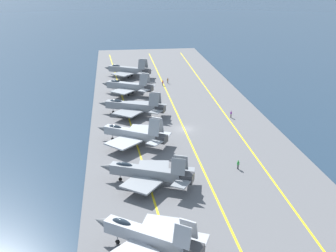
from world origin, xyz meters
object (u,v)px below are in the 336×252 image
Objects in this scene: parked_jet_nearest at (147,236)px; parked_jet_fifth at (127,86)px; parked_jet_second at (147,172)px; crew_red_vest at (163,83)px; crew_brown_vest at (168,80)px; parked_jet_sixth at (127,70)px; crew_green_vest at (238,164)px; crew_purple_vest at (231,114)px; parked_jet_fourth at (132,106)px; parked_jet_third at (133,134)px.

parked_jet_fifth reaches higher than parked_jet_nearest.
parked_jet_second is 61.89m from crew_red_vest.
crew_brown_vest is 3.09m from crew_red_vest.
parked_jet_nearest is 71.24m from parked_jet_fifth.
parked_jet_sixth is (19.64, -0.83, 0.02)m from parked_jet_fifth.
crew_brown_vest is at bearing 4.56° from crew_green_vest.
parked_jet_nearest is at bearing 153.26° from crew_purple_vest.
parked_jet_fourth reaches higher than crew_green_vest.
parked_jet_fifth is 13.59m from crew_red_vest.
parked_jet_second reaches higher than crew_brown_vest.
parked_jet_fourth is 1.10× the size of parked_jet_fifth.
parked_jet_fifth is at bearing 128.79° from crew_brown_vest.
parked_jet_fourth is at bearing 179.36° from parked_jet_sixth.
parked_jet_fifth is at bearing 1.05° from parked_jet_second.
parked_jet_third is 9.13× the size of crew_red_vest.
parked_jet_fifth is at bearing 177.59° from parked_jet_sixth.
parked_jet_sixth is at bearing -0.89° from parked_jet_nearest.
parked_jet_fourth is at bearing -2.99° from parked_jet_third.
parked_jet_sixth is (72.84, 0.15, 0.18)m from parked_jet_second.
crew_purple_vest is (-4.97, -23.37, -1.33)m from parked_jet_fourth.
crew_red_vest is (-11.78, -10.16, -1.53)m from parked_jet_sixth.
parked_jet_third is 8.88× the size of crew_green_vest.
parked_jet_nearest reaches higher than parked_jet_second.
parked_jet_nearest is 8.76× the size of crew_red_vest.
parked_jet_third is 48.03m from crew_brown_vest.
parked_jet_fifth is at bearing -0.84° from parked_jet_third.
parked_jet_second is 64.64m from crew_brown_vest.
crew_red_vest is at bearing 143.08° from crew_brown_vest.
crew_purple_vest is at bearing -62.04° from parked_jet_third.
parked_jet_second is 0.95× the size of parked_jet_fourth.
parked_jet_third is at bearing 52.70° from crew_green_vest.
crew_purple_vest is (-22.89, -23.78, -1.48)m from parked_jet_fifth.
parked_jet_fifth reaches higher than parked_jet_fourth.
crew_green_vest is (-26.73, 6.15, -0.02)m from crew_purple_vest.
parked_jet_second is 35.29m from parked_jet_fourth.
crew_brown_vest is 1.00× the size of crew_green_vest.
parked_jet_fifth is (17.92, 0.41, 0.15)m from parked_jet_fourth.
parked_jet_nearest reaches higher than crew_green_vest.
parked_jet_fifth is 9.19× the size of crew_red_vest.
parked_jet_sixth is 9.35× the size of crew_brown_vest.
parked_jet_nearest is 8.52× the size of crew_green_vest.
parked_jet_sixth reaches higher than crew_green_vest.
parked_jet_nearest is 0.91× the size of parked_jet_second.
parked_jet_nearest is at bearing 178.94° from parked_jet_fourth.
parked_jet_third is 0.99× the size of parked_jet_fifth.
parked_jet_fourth reaches higher than parked_jet_second.
parked_jet_fourth is at bearing 156.23° from crew_brown_vest.
crew_purple_vest reaches higher than crew_red_vest.
crew_purple_vest is 1.01× the size of crew_green_vest.
parked_jet_nearest is at bearing 179.91° from parked_jet_third.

